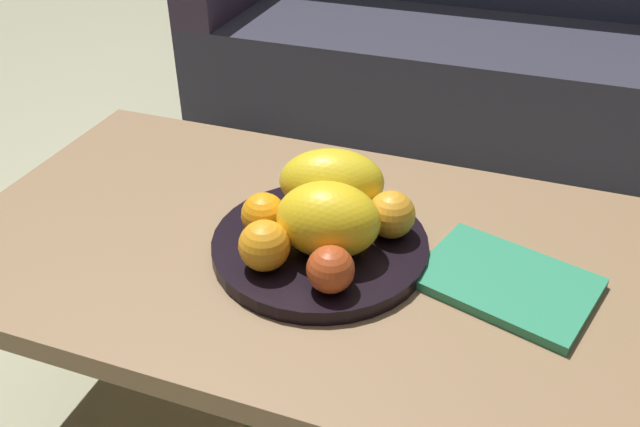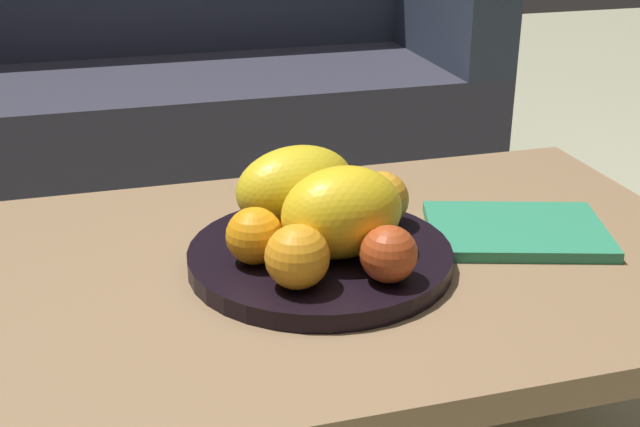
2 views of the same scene
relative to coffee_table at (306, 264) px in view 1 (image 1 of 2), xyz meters
The scene contains 12 objects.
ground_plane 0.40m from the coffee_table, ahead, with size 8.00×8.00×0.00m, color #A9A886.
coffee_table is the anchor object (origin of this frame).
couch 1.39m from the coffee_table, 89.58° to the left, with size 1.70×0.70×0.90m.
fruit_bowl 0.07m from the coffee_table, 24.41° to the right, with size 0.35×0.35×0.03m, color black.
melon_large_front 0.14m from the coffee_table, 36.35° to the right, with size 0.16×0.12×0.12m, color yellow.
melon_smaller_beside 0.15m from the coffee_table, 75.03° to the left, with size 0.18×0.11×0.11m, color yellow.
orange_front 0.16m from the coffee_table, 102.78° to the right, with size 0.08×0.08×0.08m, color orange.
orange_left 0.13m from the coffee_table, 153.68° to the right, with size 0.07×0.07×0.07m, color orange.
orange_right 0.18m from the coffee_table, 15.64° to the left, with size 0.08×0.08×0.08m, color orange.
apple_front 0.18m from the coffee_table, 55.16° to the right, with size 0.07×0.07×0.07m, color #B7451D.
banana_bunch 0.11m from the coffee_table, 60.71° to the left, with size 0.15×0.15×0.06m.
magazine 0.33m from the coffee_table, ahead, with size 0.25×0.18×0.02m, color #308C63.
Camera 1 is at (0.32, -0.82, 1.10)m, focal length 37.13 mm.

